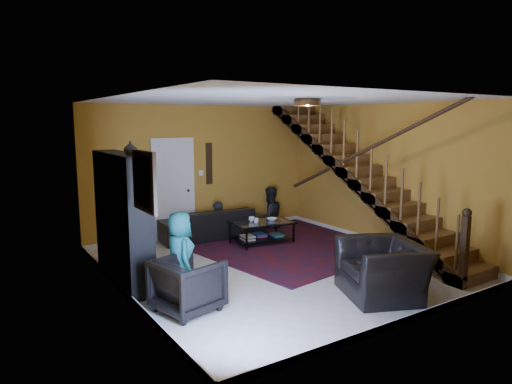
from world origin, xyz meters
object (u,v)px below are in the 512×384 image
at_px(bookshelf, 123,221).
at_px(sofa, 211,223).
at_px(armchair_left, 188,285).
at_px(coffee_table, 262,231).
at_px(armchair_right, 383,269).

height_order(bookshelf, sofa, bookshelf).
bearing_deg(armchair_left, coffee_table, -63.80).
distance_m(sofa, armchair_left, 3.81).
xyz_separation_m(bookshelf, armchair_left, (0.35, -1.53, -0.61)).
bearing_deg(sofa, coffee_table, 128.88).
bearing_deg(sofa, armchair_left, 63.28).
distance_m(sofa, coffee_table, 1.17).
bearing_deg(sofa, armchair_right, 102.39).
height_order(bookshelf, coffee_table, bookshelf).
xyz_separation_m(bookshelf, coffee_table, (3.02, 0.73, -0.70)).
xyz_separation_m(sofa, armchair_left, (-2.01, -3.23, 0.04)).
bearing_deg(coffee_table, armchair_left, -139.73).
bearing_deg(armchair_right, sofa, -150.21).
height_order(armchair_left, coffee_table, armchair_left).
bearing_deg(sofa, bookshelf, 40.90).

